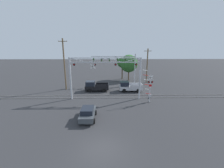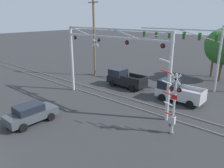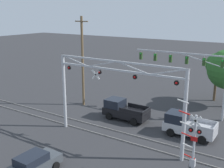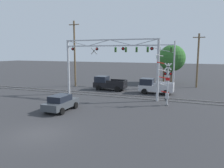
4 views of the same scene
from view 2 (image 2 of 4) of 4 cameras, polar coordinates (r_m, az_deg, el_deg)
The scene contains 11 objects.
rail_track_near at distance 21.92m, azimuth 0.50°, elevation -4.42°, with size 80.00×0.08×0.10m, color gray.
rail_track_far at distance 22.96m, azimuth 2.82°, elevation -3.41°, with size 80.00×0.08×0.10m, color gray.
crossing_gantry at distance 20.47m, azimuth -0.01°, elevation 7.30°, with size 12.06×0.30×7.13m.
crossing_signal_mast at distance 15.99m, azimuth 15.58°, elevation -5.38°, with size 1.78×0.35×5.37m.
traffic_signal_span at distance 27.11m, azimuth 20.39°, elevation 9.99°, with size 10.22×0.39×7.29m.
pickup_truck_lead at distance 26.29m, azimuth 3.32°, elevation 1.40°, with size 4.75×2.22×2.03m.
pickup_truck_following at distance 22.68m, azimuth 16.70°, elevation -1.95°, with size 4.55×2.22×2.03m.
sedan_waiting at distance 18.61m, azimuth -20.48°, elevation -7.23°, with size 1.98×3.99×1.54m.
utility_pole_left at distance 30.64m, azimuth -4.70°, elevation 12.08°, with size 1.80×0.28×10.50m.
background_tree_beyond_span at distance 31.05m, azimuth 27.21°, elevation 8.72°, with size 4.62×4.62×6.86m.
background_tree_far_left_verge at distance 33.18m, azimuth 25.38°, elevation 9.52°, with size 2.85×2.85×6.08m.
Camera 2 is at (13.15, -1.99, 8.17)m, focal length 35.00 mm.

